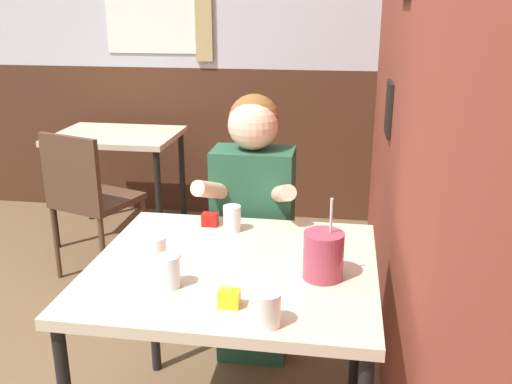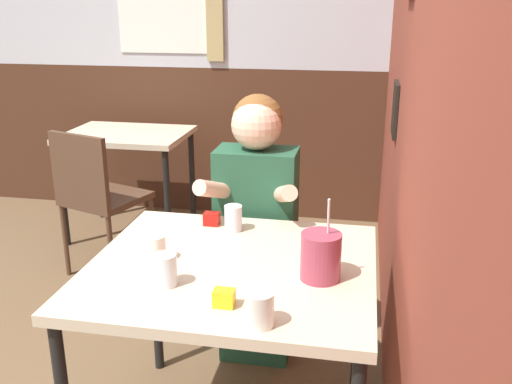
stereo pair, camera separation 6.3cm
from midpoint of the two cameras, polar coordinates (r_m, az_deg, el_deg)
name	(u,v)px [view 2 (the right image)]	position (r m, az deg, el deg)	size (l,w,h in m)	color
brick_wall_right	(408,49)	(2.73, 15.64, 13.59)	(0.08, 4.65, 2.70)	brown
back_wall	(213,31)	(4.21, -3.85, 15.77)	(5.46, 0.09, 2.70)	silver
main_table	(232,282)	(1.93, -1.48, -8.97)	(0.94, 0.85, 0.73)	beige
background_table	(127,146)	(3.92, -12.29, 4.56)	(0.80, 0.61, 0.73)	beige
chair_near_window	(96,192)	(3.37, -15.16, -0.01)	(0.51, 0.51, 0.88)	#4C3323
person_seated	(256,225)	(2.46, 0.78, -3.37)	(0.42, 0.41, 1.20)	#235138
cocktail_pitcher	(321,256)	(1.79, 7.51, -6.40)	(0.13, 0.13, 0.27)	#99384C
glass_near_pitcher	(233,218)	(2.15, -1.45, -2.64)	(0.07, 0.07, 0.10)	silver
glass_center	(260,309)	(1.55, 1.57, -11.63)	(0.08, 0.08, 0.10)	silver
glass_far_side	(156,248)	(1.94, -9.04, -5.54)	(0.07, 0.07, 0.09)	silver
glass_by_brick	(166,270)	(1.76, -7.99, -7.73)	(0.07, 0.07, 0.10)	silver
condiment_ketchup	(212,219)	(2.22, -3.64, -2.70)	(0.06, 0.04, 0.05)	#B7140F
condiment_mustard	(224,298)	(1.65, -2.10, -10.56)	(0.06, 0.04, 0.05)	yellow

